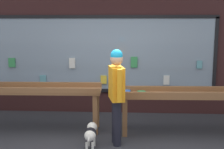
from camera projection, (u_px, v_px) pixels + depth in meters
shopfront_facade at (110, 42)px, 7.36m from camera, size 8.08×0.29×3.47m
display_table_left at (31, 94)px, 6.24m from camera, size 2.81×0.70×0.94m
display_table_right at (191, 98)px, 6.07m from camera, size 2.81×0.68×0.89m
person_browsing at (116, 89)px, 5.48m from camera, size 0.31×0.66×1.72m
small_dog at (91, 133)px, 5.43m from camera, size 0.21×0.61×0.40m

